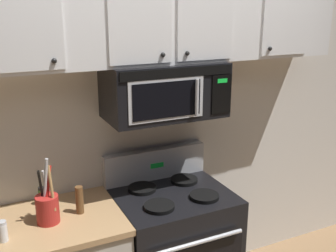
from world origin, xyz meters
name	(u,v)px	position (x,y,z in m)	size (l,w,h in m)	color
back_wall	(150,115)	(0.00, 0.79, 1.35)	(5.20, 0.10, 2.70)	silver
stove_range	(172,250)	(0.00, 0.42, 0.47)	(0.76, 0.69, 1.12)	black
over_range_microwave	(165,90)	(0.00, 0.54, 1.58)	(0.76, 0.43, 0.35)	black
upper_cabinets	(162,17)	(0.00, 0.57, 2.02)	(2.50, 0.36, 0.55)	silver
utensil_crock_red	(47,207)	(-0.80, 0.40, 1.00)	(0.13, 0.13, 0.39)	red
salt_shaker	(3,231)	(-1.05, 0.31, 0.96)	(0.05, 0.05, 0.12)	white
pepper_mill	(79,200)	(-0.61, 0.43, 0.99)	(0.05, 0.05, 0.17)	brown
spice_jar	(42,196)	(-0.80, 0.64, 0.96)	(0.04, 0.04, 0.12)	#4C7F33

